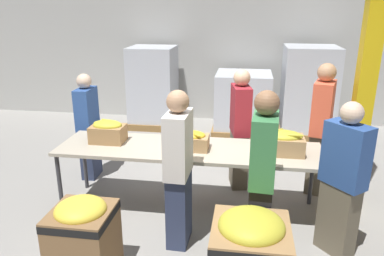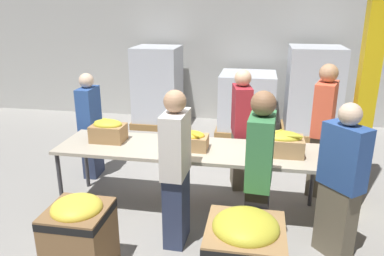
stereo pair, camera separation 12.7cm
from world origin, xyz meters
name	(u,v)px [view 2 (the right image)]	position (x,y,z in m)	size (l,w,h in m)	color
ground_plane	(189,208)	(0.00, 0.00, 0.00)	(30.00, 30.00, 0.00)	gray
wall_back	(224,26)	(0.00, 3.94, 2.00)	(16.00, 0.08, 4.00)	#B7B7B2
sorting_table	(188,151)	(0.00, 0.00, 0.76)	(3.11, 0.82, 0.81)	#B2A893
banana_box_0	(108,130)	(-1.01, 0.05, 0.95)	(0.41, 0.29, 0.28)	#A37A4C
banana_box_1	(190,140)	(0.03, -0.03, 0.93)	(0.40, 0.28, 0.23)	tan
banana_box_2	(281,143)	(1.06, 0.00, 0.95)	(0.49, 0.33, 0.28)	tan
volunteer_0	(241,130)	(0.57, 0.75, 0.81)	(0.30, 0.47, 1.63)	#6B604C
volunteer_1	(341,183)	(1.60, -0.60, 0.79)	(0.44, 0.46, 1.58)	#6B604C
volunteer_2	(90,126)	(-1.57, 0.72, 0.76)	(0.21, 0.41, 1.52)	#2D3856
volunteer_3	(259,180)	(0.83, -0.78, 0.85)	(0.26, 0.47, 1.70)	black
volunteer_4	(322,131)	(1.62, 0.77, 0.86)	(0.36, 0.51, 1.73)	#6B604C
volunteer_5	(176,171)	(0.00, -0.67, 0.82)	(0.24, 0.45, 1.65)	#2D3856
donation_bin_0	(80,234)	(-0.76, -1.33, 0.42)	(0.54, 0.54, 0.79)	olive
donation_bin_1	(244,253)	(0.73, -1.33, 0.41)	(0.66, 0.66, 0.79)	#A37A4C
support_pillar	(373,44)	(2.00, 0.48, 2.00)	(0.20, 0.20, 4.00)	yellow
pallet_stack_0	(313,93)	(1.79, 3.15, 0.84)	(1.04, 1.04, 1.69)	olive
pallet_stack_1	(247,104)	(0.57, 3.14, 0.57)	(1.14, 1.14, 1.17)	olive
pallet_stack_2	(158,87)	(-1.26, 3.28, 0.80)	(0.97, 0.97, 1.62)	olive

